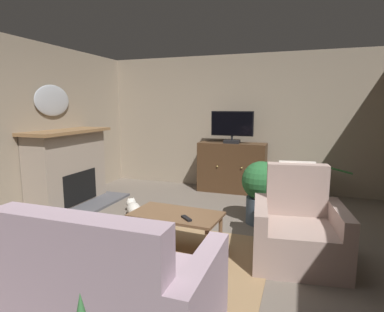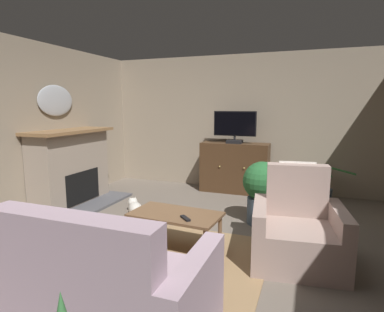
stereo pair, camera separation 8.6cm
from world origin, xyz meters
name	(u,v)px [view 1 (the left image)]	position (x,y,z in m)	size (l,w,h in m)	color
ground_plane	(183,253)	(0.00, 0.00, -0.02)	(5.98, 6.67, 0.04)	#665B51
wall_back	(238,123)	(0.00, 3.08, 1.32)	(5.98, 0.10, 2.64)	gray
rug_central	(163,253)	(-0.19, -0.15, 0.01)	(2.31, 1.61, 0.01)	#8E704C
fireplace	(69,169)	(-2.42, 1.00, 0.61)	(0.95, 1.62, 1.27)	#4C4C51
wall_mirror_oval	(52,101)	(-2.66, 1.00, 1.74)	(0.06, 0.77, 0.51)	#B2B7BF
tv_cabinet	(232,168)	(-0.03, 2.73, 0.45)	(1.28, 0.47, 0.95)	black
television	(232,126)	(-0.03, 2.68, 1.28)	(0.80, 0.20, 0.60)	black
coffee_table	(176,218)	(-0.08, 0.00, 0.39)	(1.05, 0.62, 0.44)	brown
tv_remote	(186,218)	(0.09, -0.14, 0.45)	(0.17, 0.05, 0.02)	black
sofa_floral	(109,292)	(-0.02, -1.45, 0.34)	(1.50, 0.92, 1.01)	#AD93A3
armchair_beside_cabinet	(298,231)	(1.23, 0.20, 0.32)	(1.03, 0.96, 1.03)	#A3897F
potted_plant_tall_palm_by_window	(319,191)	(1.55, 2.56, 0.19)	(0.93, 0.84, 0.68)	#3D4C5B
potted_plant_on_hearth_side	(261,189)	(0.72, 1.20, 0.50)	(0.55, 0.55, 0.89)	#3D4C5B
cat	(133,208)	(-1.15, 0.89, 0.11)	(0.48, 0.62, 0.23)	beige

